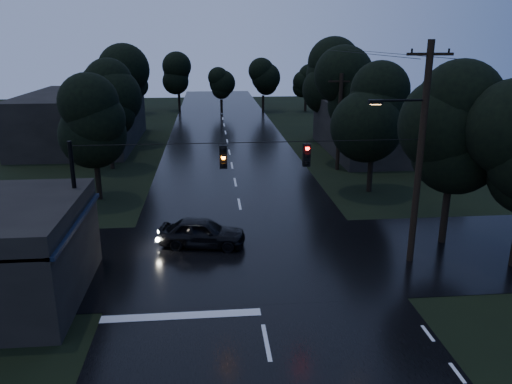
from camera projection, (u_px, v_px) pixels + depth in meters
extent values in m
cube|color=black|center=(232.00, 166.00, 40.94)|extent=(12.00, 120.00, 0.02)
cube|color=black|center=(250.00, 258.00, 23.82)|extent=(60.00, 9.00, 0.02)
cube|color=black|center=(77.00, 222.00, 19.40)|extent=(0.30, 7.00, 0.15)
cylinder|color=black|center=(54.00, 299.00, 17.03)|extent=(0.10, 0.10, 3.00)
cylinder|color=black|center=(93.00, 234.00, 22.74)|extent=(0.10, 0.10, 3.00)
cube|color=#FFBD66|center=(67.00, 254.00, 18.17)|extent=(0.06, 1.60, 0.50)
cube|color=#FFBD66|center=(85.00, 227.00, 20.74)|extent=(0.06, 1.20, 0.50)
cube|color=black|center=(383.00, 128.00, 45.35)|extent=(10.00, 14.00, 4.40)
cube|color=black|center=(83.00, 119.00, 48.46)|extent=(10.00, 16.00, 5.00)
cylinder|color=black|center=(420.00, 157.00, 22.06)|extent=(0.30, 0.30, 10.00)
cube|color=black|center=(430.00, 54.00, 20.76)|extent=(2.00, 0.12, 0.12)
cylinder|color=black|center=(401.00, 100.00, 21.23)|extent=(2.20, 0.10, 0.10)
cube|color=black|center=(375.00, 102.00, 21.14)|extent=(0.60, 0.25, 0.18)
cube|color=#FFB266|center=(375.00, 104.00, 21.17)|extent=(0.45, 0.18, 0.03)
cylinder|color=black|center=(339.00, 123.00, 38.67)|extent=(0.30, 0.30, 7.50)
cube|color=black|center=(341.00, 81.00, 37.74)|extent=(2.00, 0.12, 0.12)
cylinder|color=black|center=(77.00, 210.00, 21.31)|extent=(0.18, 0.18, 6.00)
cylinder|color=black|center=(251.00, 142.00, 21.16)|extent=(15.00, 0.03, 0.03)
cube|color=black|center=(223.00, 157.00, 21.23)|extent=(0.32, 0.25, 1.00)
sphere|color=orange|center=(223.00, 158.00, 21.08)|extent=(0.18, 0.18, 0.18)
cube|color=black|center=(307.00, 155.00, 21.55)|extent=(0.32, 0.25, 1.00)
sphere|color=#FF0C07|center=(307.00, 156.00, 21.41)|extent=(0.18, 0.18, 0.18)
cylinder|color=black|center=(445.00, 216.00, 25.25)|extent=(0.36, 0.36, 2.80)
sphere|color=black|center=(452.00, 151.00, 24.25)|extent=(4.48, 4.48, 4.48)
sphere|color=black|center=(455.00, 126.00, 23.89)|extent=(4.48, 4.48, 4.48)
sphere|color=black|center=(458.00, 101.00, 23.54)|extent=(4.48, 4.48, 4.48)
cylinder|color=black|center=(98.00, 181.00, 32.17)|extent=(0.36, 0.36, 2.45)
sphere|color=black|center=(94.00, 135.00, 31.29)|extent=(3.92, 3.92, 3.92)
sphere|color=black|center=(92.00, 119.00, 30.98)|extent=(3.92, 3.92, 3.92)
sphere|color=black|center=(91.00, 102.00, 30.67)|extent=(3.92, 3.92, 3.92)
cylinder|color=black|center=(111.00, 153.00, 39.70)|extent=(0.36, 0.36, 2.62)
sphere|color=black|center=(108.00, 112.00, 38.75)|extent=(4.20, 4.20, 4.20)
sphere|color=black|center=(107.00, 98.00, 38.42)|extent=(4.20, 4.20, 4.20)
sphere|color=black|center=(105.00, 83.00, 38.09)|extent=(4.20, 4.20, 4.20)
cylinder|color=black|center=(124.00, 130.00, 49.13)|extent=(0.36, 0.36, 2.80)
sphere|color=black|center=(121.00, 95.00, 48.12)|extent=(4.48, 4.48, 4.48)
sphere|color=black|center=(120.00, 82.00, 47.77)|extent=(4.48, 4.48, 4.48)
sphere|color=black|center=(119.00, 69.00, 47.41)|extent=(4.48, 4.48, 4.48)
cylinder|color=black|center=(370.00, 173.00, 33.75)|extent=(0.36, 0.36, 2.62)
sphere|color=black|center=(373.00, 126.00, 32.81)|extent=(4.20, 4.20, 4.20)
sphere|color=black|center=(374.00, 109.00, 32.47)|extent=(4.20, 4.20, 4.20)
sphere|color=black|center=(376.00, 91.00, 32.14)|extent=(4.20, 4.20, 4.20)
cylinder|color=black|center=(347.00, 147.00, 41.39)|extent=(0.36, 0.36, 2.80)
sphere|color=black|center=(349.00, 106.00, 40.38)|extent=(4.48, 4.48, 4.48)
sphere|color=black|center=(350.00, 91.00, 40.03)|extent=(4.48, 4.48, 4.48)
sphere|color=black|center=(351.00, 75.00, 39.67)|extent=(4.48, 4.48, 4.48)
cylinder|color=black|center=(327.00, 125.00, 50.93)|extent=(0.36, 0.36, 2.97)
sphere|color=black|center=(328.00, 90.00, 49.86)|extent=(4.76, 4.76, 4.76)
sphere|color=black|center=(329.00, 77.00, 49.48)|extent=(4.76, 4.76, 4.76)
sphere|color=black|center=(329.00, 63.00, 49.10)|extent=(4.76, 4.76, 4.76)
imported|color=black|center=(202.00, 232.00, 24.96)|extent=(4.53, 2.45, 1.46)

